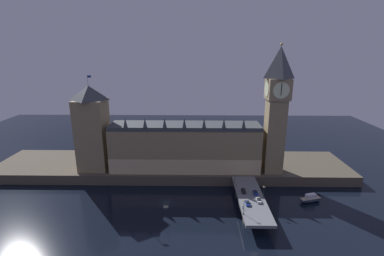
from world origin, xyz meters
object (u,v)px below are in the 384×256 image
Objects in this scene: car_northbound_lead at (244,191)px; street_lamp_far at (235,176)px; victoria_tower at (92,128)px; boat_downstream at (310,199)px; pedestrian_far_rail at (236,185)px; street_lamp_mid at (264,190)px; pedestrian_near_rail at (243,207)px; car_southbound_trail at (255,193)px; clock_tower at (276,107)px; car_southbound_lead at (259,200)px; street_lamp_near at (244,205)px; car_northbound_trail at (248,203)px.

street_lamp_far reaches higher than car_northbound_lead.
boat_downstream is at bearing -13.23° from victoria_tower.
victoria_tower is at bearing 163.82° from pedestrian_far_rail.
victoria_tower is 102.40m from street_lamp_mid.
car_southbound_trail is at bearing 58.63° from pedestrian_near_rail.
boat_downstream is at bearing -60.98° from clock_tower.
victoria_tower is 8.54× the size of street_lamp_far.
street_lamp_mid is (3.21, 4.15, 3.02)m from car_southbound_lead.
street_lamp_near is (-0.40, -25.60, 3.65)m from pedestrian_far_rail.
victoria_tower is at bearing 166.26° from street_lamp_far.
street_lamp_mid is 0.91× the size of street_lamp_far.
boat_downstream is (25.88, 6.58, -8.32)m from street_lamp_mid.
street_lamp_far is at bearing -144.87° from clock_tower.
car_northbound_lead is 5.89m from car_southbound_trail.
car_northbound_trail is 0.60× the size of street_lamp_near.
boat_downstream is (29.09, 10.73, -5.30)m from car_southbound_lead.
car_northbound_trail is at bearing -119.45° from car_southbound_trail.
street_lamp_far is 0.53× the size of boat_downstream.
victoria_tower reaches higher than car_southbound_trail.
car_northbound_lead is 10.59m from street_lamp_mid.
pedestrian_far_rail reaches higher than car_southbound_trail.
victoria_tower is at bearing 160.85° from car_southbound_trail.
street_lamp_near reaches higher than car_northbound_lead.
car_southbound_lead is at bearing -127.73° from street_lamp_mid.
victoria_tower is at bearing 156.80° from car_southbound_lead.
street_lamp_mid is at bearing 50.69° from street_lamp_near.
clock_tower is 57.76m from car_northbound_trail.
street_lamp_far reaches higher than car_southbound_trail.
street_lamp_near reaches higher than car_southbound_trail.
clock_tower is at bearing 52.00° from car_northbound_lead.
clock_tower is 5.89× the size of boat_downstream.
car_northbound_lead is 0.79× the size of street_lamp_mid.
car_northbound_trail is at bearing -25.98° from victoria_tower.
pedestrian_far_rail is at bearing 173.47° from boat_downstream.
pedestrian_far_rail is (-23.63, -20.75, -37.59)m from clock_tower.
pedestrian_far_rail reaches higher than car_northbound_trail.
car_southbound_lead is 2.69× the size of pedestrian_far_rail.
pedestrian_near_rail is 41.63m from boat_downstream.
car_northbound_trail is (85.14, -41.49, -24.23)m from victoria_tower.
pedestrian_far_rail is 25.86m from street_lamp_near.
boat_downstream is (37.53, -4.30, -5.45)m from pedestrian_far_rail.
street_lamp_mid reaches higher than pedestrian_far_rail.
street_lamp_mid is (-11.98, -31.63, -34.73)m from clock_tower.
car_southbound_lead is 21.11m from street_lamp_far.
car_northbound_lead is 1.06× the size of car_southbound_lead.
car_southbound_trail is at bearing 90.00° from car_southbound_lead.
street_lamp_mid is (8.84, -4.99, 3.01)m from car_northbound_lead.
car_southbound_trail is 0.35× the size of boat_downstream.
car_northbound_trail is at bearing 68.09° from street_lamp_near.
street_lamp_near is (-8.84, -10.57, 3.81)m from car_southbound_lead.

